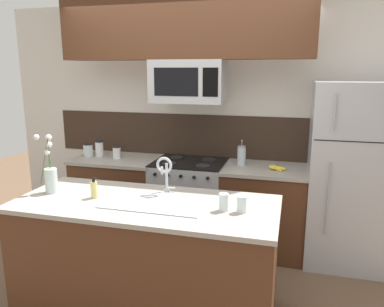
{
  "coord_description": "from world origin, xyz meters",
  "views": [
    {
      "loc": [
        1.04,
        -2.84,
        1.89
      ],
      "look_at": [
        0.2,
        0.27,
        1.16
      ],
      "focal_mm": 35.0,
      "sensor_mm": 36.0,
      "label": 1
    }
  ],
  "objects_px": {
    "refrigerator": "(354,175)",
    "french_press": "(241,155)",
    "flower_vase": "(50,176)",
    "sink_faucet": "(165,170)",
    "storage_jar_tall": "(88,150)",
    "storage_jar_medium": "(99,148)",
    "drinking_glass": "(224,202)",
    "storage_jar_short": "(117,152)",
    "stove_range": "(190,202)",
    "dish_soap_bottle": "(94,189)",
    "spare_glass": "(242,204)",
    "microwave": "(189,81)",
    "banana_bunch": "(277,168)"
  },
  "relations": [
    {
      "from": "refrigerator",
      "to": "storage_jar_short",
      "type": "bearing_deg",
      "value": -179.13
    },
    {
      "from": "sink_faucet",
      "to": "refrigerator",
      "type": "bearing_deg",
      "value": 34.09
    },
    {
      "from": "storage_jar_medium",
      "to": "sink_faucet",
      "type": "relative_size",
      "value": 0.59
    },
    {
      "from": "spare_glass",
      "to": "flower_vase",
      "type": "xyz_separation_m",
      "value": [
        -1.55,
        0.03,
        0.08
      ]
    },
    {
      "from": "flower_vase",
      "to": "sink_faucet",
      "type": "bearing_deg",
      "value": 13.25
    },
    {
      "from": "refrigerator",
      "to": "storage_jar_short",
      "type": "xyz_separation_m",
      "value": [
        -2.48,
        -0.04,
        0.09
      ]
    },
    {
      "from": "microwave",
      "to": "dish_soap_bottle",
      "type": "xyz_separation_m",
      "value": [
        -0.41,
        -1.25,
        -0.79
      ]
    },
    {
      "from": "banana_bunch",
      "to": "french_press",
      "type": "xyz_separation_m",
      "value": [
        -0.38,
        0.12,
        0.08
      ]
    },
    {
      "from": "microwave",
      "to": "storage_jar_short",
      "type": "distance_m",
      "value": 1.15
    },
    {
      "from": "refrigerator",
      "to": "stove_range",
      "type": "bearing_deg",
      "value": -179.3
    },
    {
      "from": "sink_faucet",
      "to": "flower_vase",
      "type": "height_order",
      "value": "flower_vase"
    },
    {
      "from": "sink_faucet",
      "to": "drinking_glass",
      "type": "xyz_separation_m",
      "value": [
        0.52,
        -0.25,
        -0.13
      ]
    },
    {
      "from": "storage_jar_medium",
      "to": "flower_vase",
      "type": "relative_size",
      "value": 0.38
    },
    {
      "from": "stove_range",
      "to": "banana_bunch",
      "type": "bearing_deg",
      "value": -3.71
    },
    {
      "from": "refrigerator",
      "to": "flower_vase",
      "type": "relative_size",
      "value": 3.75
    },
    {
      "from": "stove_range",
      "to": "spare_glass",
      "type": "distance_m",
      "value": 1.56
    },
    {
      "from": "stove_range",
      "to": "storage_jar_tall",
      "type": "xyz_separation_m",
      "value": [
        -1.21,
        -0.01,
        0.52
      ]
    },
    {
      "from": "banana_bunch",
      "to": "dish_soap_bottle",
      "type": "relative_size",
      "value": 1.15
    },
    {
      "from": "stove_range",
      "to": "sink_faucet",
      "type": "height_order",
      "value": "sink_faucet"
    },
    {
      "from": "drinking_glass",
      "to": "flower_vase",
      "type": "relative_size",
      "value": 0.27
    },
    {
      "from": "drinking_glass",
      "to": "banana_bunch",
      "type": "bearing_deg",
      "value": 75.4
    },
    {
      "from": "microwave",
      "to": "spare_glass",
      "type": "xyz_separation_m",
      "value": [
        0.73,
        -1.26,
        -0.8
      ]
    },
    {
      "from": "microwave",
      "to": "spare_glass",
      "type": "height_order",
      "value": "microwave"
    },
    {
      "from": "refrigerator",
      "to": "french_press",
      "type": "distance_m",
      "value": 1.1
    },
    {
      "from": "refrigerator",
      "to": "storage_jar_short",
      "type": "distance_m",
      "value": 2.48
    },
    {
      "from": "spare_glass",
      "to": "microwave",
      "type": "bearing_deg",
      "value": 120.32
    },
    {
      "from": "spare_glass",
      "to": "storage_jar_tall",
      "type": "bearing_deg",
      "value": 146.83
    },
    {
      "from": "microwave",
      "to": "refrigerator",
      "type": "distance_m",
      "value": 1.86
    },
    {
      "from": "storage_jar_medium",
      "to": "spare_glass",
      "type": "distance_m",
      "value": 2.25
    },
    {
      "from": "microwave",
      "to": "storage_jar_tall",
      "type": "bearing_deg",
      "value": 179.42
    },
    {
      "from": "dish_soap_bottle",
      "to": "drinking_glass",
      "type": "height_order",
      "value": "dish_soap_bottle"
    },
    {
      "from": "stove_range",
      "to": "microwave",
      "type": "xyz_separation_m",
      "value": [
        0.0,
        -0.02,
        1.31
      ]
    },
    {
      "from": "stove_range",
      "to": "spare_glass",
      "type": "xyz_separation_m",
      "value": [
        0.73,
        -1.28,
        0.51
      ]
    },
    {
      "from": "stove_range",
      "to": "storage_jar_short",
      "type": "height_order",
      "value": "storage_jar_short"
    },
    {
      "from": "stove_range",
      "to": "sink_faucet",
      "type": "relative_size",
      "value": 3.04
    },
    {
      "from": "storage_jar_medium",
      "to": "spare_glass",
      "type": "height_order",
      "value": "storage_jar_medium"
    },
    {
      "from": "storage_jar_tall",
      "to": "refrigerator",
      "type": "bearing_deg",
      "value": 0.58
    },
    {
      "from": "stove_range",
      "to": "sink_faucet",
      "type": "distance_m",
      "value": 1.22
    },
    {
      "from": "dish_soap_bottle",
      "to": "spare_glass",
      "type": "distance_m",
      "value": 1.15
    },
    {
      "from": "storage_jar_tall",
      "to": "stove_range",
      "type": "bearing_deg",
      "value": 0.41
    },
    {
      "from": "storage_jar_tall",
      "to": "sink_faucet",
      "type": "distance_m",
      "value": 1.65
    },
    {
      "from": "storage_jar_tall",
      "to": "sink_faucet",
      "type": "relative_size",
      "value": 0.49
    },
    {
      "from": "storage_jar_tall",
      "to": "spare_glass",
      "type": "height_order",
      "value": "storage_jar_tall"
    },
    {
      "from": "storage_jar_medium",
      "to": "storage_jar_short",
      "type": "xyz_separation_m",
      "value": [
        0.25,
        -0.06,
        -0.02
      ]
    },
    {
      "from": "storage_jar_tall",
      "to": "spare_glass",
      "type": "xyz_separation_m",
      "value": [
        1.94,
        -1.27,
        -0.01
      ]
    },
    {
      "from": "french_press",
      "to": "spare_glass",
      "type": "bearing_deg",
      "value": -82.03
    },
    {
      "from": "storage_jar_medium",
      "to": "storage_jar_short",
      "type": "bearing_deg",
      "value": -12.62
    },
    {
      "from": "stove_range",
      "to": "refrigerator",
      "type": "xyz_separation_m",
      "value": [
        1.64,
        0.02,
        0.43
      ]
    },
    {
      "from": "refrigerator",
      "to": "french_press",
      "type": "relative_size",
      "value": 6.67
    },
    {
      "from": "storage_jar_tall",
      "to": "dish_soap_bottle",
      "type": "relative_size",
      "value": 0.91
    }
  ]
}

